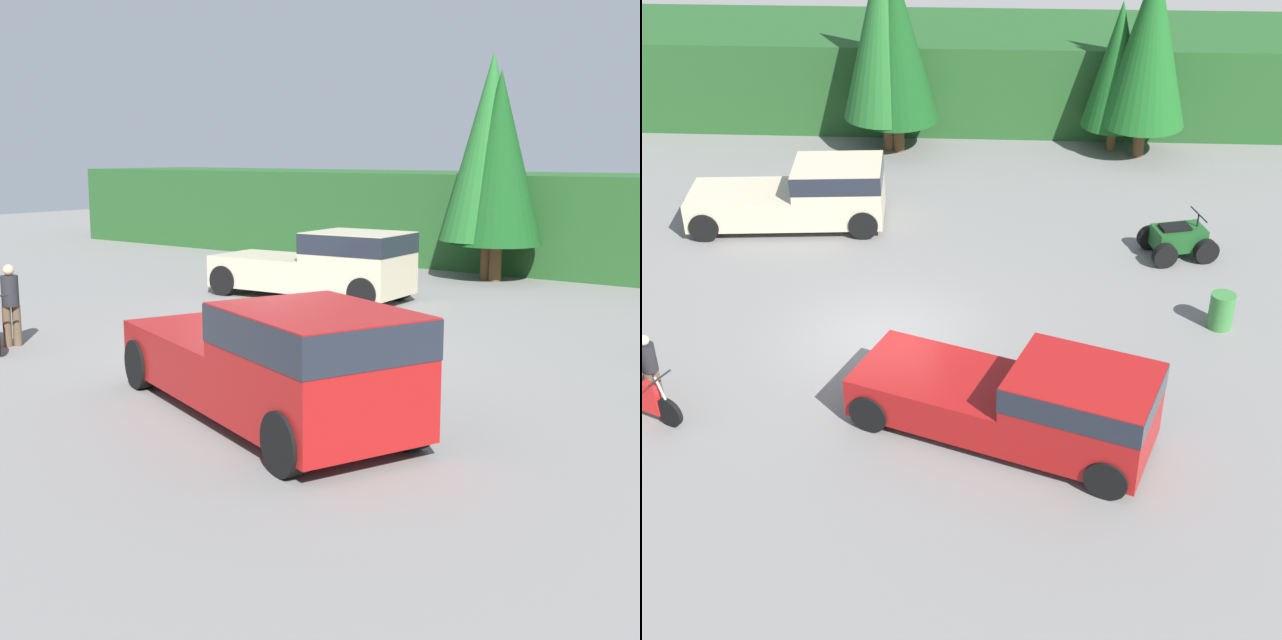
{
  "view_description": "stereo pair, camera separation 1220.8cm",
  "coord_description": "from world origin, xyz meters",
  "views": [
    {
      "loc": [
        11.3,
        -12.89,
        3.85
      ],
      "look_at": [
        1.84,
        -0.64,
        0.95
      ],
      "focal_mm": 50.0,
      "sensor_mm": 36.0,
      "label": 1
    },
    {
      "loc": [
        2.73,
        -17.23,
        11.37
      ],
      "look_at": [
        1.84,
        -0.64,
        0.95
      ],
      "focal_mm": 50.0,
      "sensor_mm": 36.0,
      "label": 2
    }
  ],
  "objects": [
    {
      "name": "tree_mid_right",
      "position": [
        6.3,
        12.21,
        2.94
      ],
      "size": [
        2.2,
        2.2,
        5.0
      ],
      "color": "brown",
      "rests_on": "ground_plane"
    },
    {
      "name": "ground_plane",
      "position": [
        0.0,
        0.0,
        0.0
      ],
      "size": [
        80.0,
        80.0,
        0.0
      ],
      "primitive_type": "plane",
      "color": "slate"
    },
    {
      "name": "pickup_truck_red",
      "position": [
        3.35,
        -3.52,
        0.97
      ],
      "size": [
        6.27,
        3.99,
        1.84
      ],
      "rotation": [
        0.0,
        0.0,
        -0.36
      ],
      "color": "maroon",
      "rests_on": "ground_plane"
    },
    {
      "name": "pickup_truck_second",
      "position": [
        -2.92,
        5.88,
        0.97
      ],
      "size": [
        5.65,
        2.59,
        1.84
      ],
      "rotation": [
        0.0,
        0.0,
        0.09
      ],
      "color": "beige",
      "rests_on": "ground_plane"
    },
    {
      "name": "hillside_backdrop",
      "position": [
        0.0,
        16.0,
        1.59
      ],
      "size": [
        44.0,
        6.0,
        3.17
      ],
      "color": "#235123",
      "rests_on": "ground_plane"
    },
    {
      "name": "quad_atv",
      "position": [
        7.4,
        4.49,
        0.47
      ],
      "size": [
        2.11,
        1.72,
        1.2
      ],
      "rotation": [
        0.0,
        0.0,
        0.26
      ],
      "color": "black",
      "rests_on": "ground_plane"
    },
    {
      "name": "tree_left",
      "position": [
        -1.32,
        11.9,
        4.02
      ],
      "size": [
        3.01,
        3.01,
        6.83
      ],
      "color": "brown",
      "rests_on": "ground_plane"
    },
    {
      "name": "tree_right",
      "position": [
        7.18,
        11.73,
        3.77
      ],
      "size": [
        2.82,
        2.82,
        6.41
      ],
      "color": "brown",
      "rests_on": "ground_plane"
    },
    {
      "name": "rider_person",
      "position": [
        -4.44,
        -2.71,
        0.91
      ],
      "size": [
        0.46,
        0.46,
        1.67
      ],
      "rotation": [
        0.0,
        0.0,
        -0.46
      ],
      "color": "brown",
      "rests_on": "ground_plane"
    },
    {
      "name": "steel_barrel",
      "position": [
        7.87,
        0.9,
        0.44
      ],
      "size": [
        0.58,
        0.58,
        0.88
      ],
      "color": "#387A38",
      "rests_on": "ground_plane"
    },
    {
      "name": "tree_mid_left",
      "position": [
        -0.98,
        11.77,
        3.69
      ],
      "size": [
        2.76,
        2.76,
        6.28
      ],
      "color": "brown",
      "rests_on": "ground_plane"
    }
  ]
}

